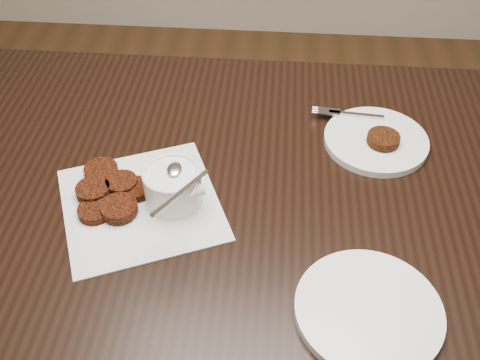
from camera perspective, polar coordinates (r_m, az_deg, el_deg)
name	(u,v)px	position (r m, az deg, el deg)	size (l,w,h in m)	color
table	(253,301)	(1.32, 1.38, -12.25)	(1.34, 0.86, 0.75)	black
napkin	(141,204)	(1.01, -10.06, -2.44)	(0.27, 0.27, 0.00)	white
sauce_ramekin	(171,172)	(0.96, -7.03, 0.81)	(0.13, 0.13, 0.14)	white
patty_cluster	(109,190)	(1.03, -13.19, -1.04)	(0.21, 0.21, 0.02)	#551F0B
plate_with_patty	(376,137)	(1.14, 13.74, 4.24)	(0.21, 0.21, 0.03)	silver
plate_empty	(368,311)	(0.87, 12.97, -12.86)	(0.22, 0.22, 0.02)	white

